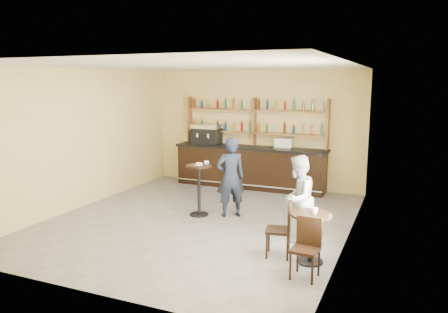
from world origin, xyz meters
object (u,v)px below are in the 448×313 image
at_px(espresso_machine, 207,134).
at_px(cafe_table, 310,238).
at_px(bar_counter, 250,167).
at_px(pedestal_table, 199,190).
at_px(patron_second, 298,198).
at_px(chair_west, 278,229).
at_px(chair_south, 305,249).
at_px(man_main, 230,177).
at_px(pastry_case, 284,143).

distance_m(espresso_machine, cafe_table, 6.01).
relative_size(bar_counter, pedestal_table, 3.78).
distance_m(bar_counter, patron_second, 4.14).
height_order(chair_west, chair_south, chair_west).
relative_size(cafe_table, patron_second, 0.52).
distance_m(espresso_machine, man_main, 3.25).
bearing_deg(patron_second, pedestal_table, -98.09).
height_order(bar_counter, pedestal_table, bar_counter).
bearing_deg(espresso_machine, chair_south, -56.06).
bearing_deg(bar_counter, pedestal_table, -92.88).
height_order(espresso_machine, chair_south, espresso_machine).
bearing_deg(espresso_machine, patron_second, -49.59).
xyz_separation_m(espresso_machine, man_main, (1.82, -2.64, -0.56)).
bearing_deg(cafe_table, chair_west, 174.81).
xyz_separation_m(chair_west, patron_second, (0.11, 0.87, 0.33)).
relative_size(pedestal_table, cafe_table, 1.37).
height_order(cafe_table, chair_west, chair_west).
bearing_deg(man_main, patron_second, 116.97).
distance_m(pastry_case, cafe_table, 4.81).
xyz_separation_m(espresso_machine, cafe_table, (3.95, -4.42, -1.01)).
distance_m(pastry_case, pedestal_table, 3.14).
bearing_deg(man_main, pastry_case, -135.38).
distance_m(bar_counter, man_main, 2.70).
relative_size(espresso_machine, chair_south, 0.87).
distance_m(cafe_table, chair_west, 0.55).
bearing_deg(man_main, chair_west, 96.51).
height_order(cafe_table, chair_south, chair_south).
bearing_deg(chair_south, man_main, 137.28).
bearing_deg(cafe_table, bar_counter, 120.81).
bearing_deg(patron_second, chair_south, 25.68).
xyz_separation_m(bar_counter, pedestal_table, (-0.14, -2.85, -0.01)).
bearing_deg(cafe_table, man_main, 139.97).
bearing_deg(pastry_case, man_main, -90.75).
distance_m(pedestal_table, cafe_table, 3.20).
distance_m(espresso_machine, pastry_case, 2.27).
bearing_deg(patron_second, man_main, -109.64).
relative_size(espresso_machine, pedestal_table, 0.70).
height_order(pedestal_table, chair_south, pedestal_table).
bearing_deg(pedestal_table, pastry_case, 68.82).
relative_size(cafe_table, chair_south, 0.91).
distance_m(pedestal_table, chair_south, 3.57).
bearing_deg(chair_south, cafe_table, 99.67).
bearing_deg(pastry_case, espresso_machine, -171.10).
xyz_separation_m(man_main, chair_west, (1.58, -1.74, -0.40)).
xyz_separation_m(bar_counter, cafe_table, (2.64, -4.42, -0.16)).
relative_size(pastry_case, man_main, 0.28).
bearing_deg(bar_counter, patron_second, -57.96).
distance_m(bar_counter, cafe_table, 5.15).
bearing_deg(chair_south, chair_west, 137.62).
height_order(bar_counter, pastry_case, pastry_case).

